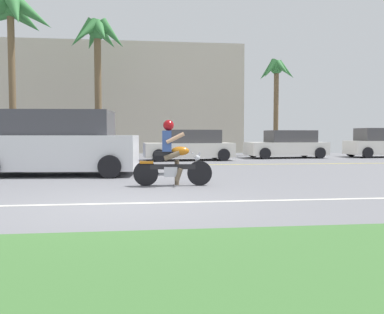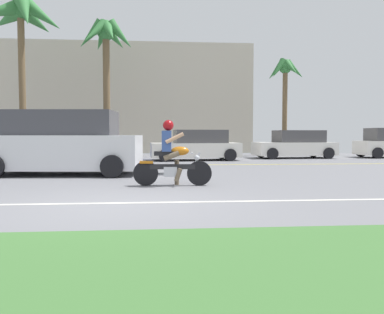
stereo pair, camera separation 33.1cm
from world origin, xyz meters
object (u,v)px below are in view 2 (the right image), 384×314
object	(u,v)px
motorcyclist	(172,158)
palm_tree_0	(22,21)
parked_car_1	(94,144)
suv_nearby	(62,144)
palm_tree_1	(285,77)
parked_car_3	(295,145)
palm_tree_2	(106,44)
parked_car_2	(197,146)

from	to	relation	value
motorcyclist	palm_tree_0	bearing A→B (deg)	120.36
motorcyclist	parked_car_1	size ratio (longest dim) A/B	0.48
motorcyclist	suv_nearby	size ratio (longest dim) A/B	0.38
palm_tree_0	palm_tree_1	xyz separation A→B (m)	(14.22, 0.84, -2.58)
parked_car_3	palm_tree_0	size ratio (longest dim) A/B	0.49
palm_tree_2	palm_tree_1	bearing A→B (deg)	-0.37
parked_car_1	palm_tree_0	xyz separation A→B (m)	(-3.89, 2.10, 6.27)
parked_car_1	motorcyclist	bearing A→B (deg)	-71.87
suv_nearby	parked_car_3	bearing A→B (deg)	37.97
suv_nearby	palm_tree_2	world-z (taller)	palm_tree_2
motorcyclist	parked_car_2	xyz separation A→B (m)	(1.51, 9.37, 0.02)
motorcyclist	palm_tree_1	world-z (taller)	palm_tree_1
palm_tree_0	suv_nearby	bearing A→B (deg)	-66.73
motorcyclist	suv_nearby	bearing A→B (deg)	137.45
suv_nearby	palm_tree_1	distance (m)	14.90
suv_nearby	palm_tree_0	size ratio (longest dim) A/B	0.57
suv_nearby	parked_car_3	distance (m)	12.55
parked_car_1	palm_tree_0	bearing A→B (deg)	151.60
motorcyclist	palm_tree_0	distance (m)	15.72
parked_car_2	palm_tree_1	bearing A→B (deg)	35.37
palm_tree_0	palm_tree_2	world-z (taller)	palm_tree_0
motorcyclist	palm_tree_2	distance (m)	14.73
motorcyclist	parked_car_3	xyz separation A→B (m)	(6.70, 10.65, 0.01)
motorcyclist	parked_car_2	world-z (taller)	motorcyclist
palm_tree_1	palm_tree_0	bearing A→B (deg)	-176.60
suv_nearby	palm_tree_0	xyz separation A→B (m)	(-4.07, 9.47, 6.11)
suv_nearby	palm_tree_1	bearing A→B (deg)	45.45
motorcyclist	palm_tree_2	size ratio (longest dim) A/B	0.25
suv_nearby	parked_car_3	world-z (taller)	suv_nearby
parked_car_3	palm_tree_1	world-z (taller)	palm_tree_1
palm_tree_1	palm_tree_2	world-z (taller)	palm_tree_2
suv_nearby	palm_tree_2	xyz separation A→B (m)	(0.08, 10.38, 5.23)
parked_car_1	parked_car_2	bearing A→B (deg)	-10.71
motorcyclist	palm_tree_1	size ratio (longest dim) A/B	0.34
motorcyclist	parked_car_3	bearing A→B (deg)	57.82
palm_tree_1	parked_car_3	bearing A→B (deg)	-95.75
palm_tree_2	parked_car_1	bearing A→B (deg)	-95.00
parked_car_1	palm_tree_0	world-z (taller)	palm_tree_0
palm_tree_0	palm_tree_2	xyz separation A→B (m)	(4.15, 0.91, -0.88)
parked_car_1	parked_car_2	distance (m)	4.97
suv_nearby	parked_car_1	size ratio (longest dim) A/B	1.26
motorcyclist	parked_car_2	bearing A→B (deg)	80.86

